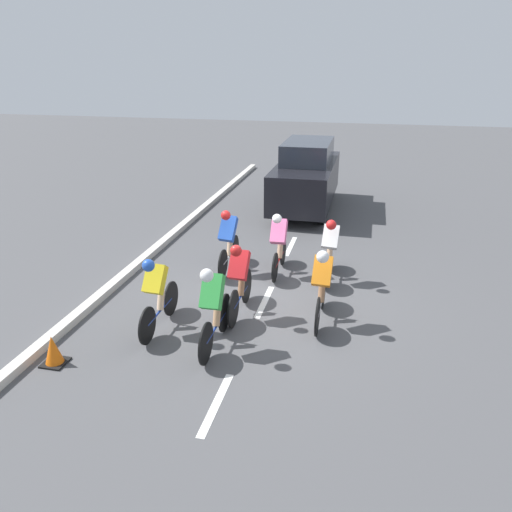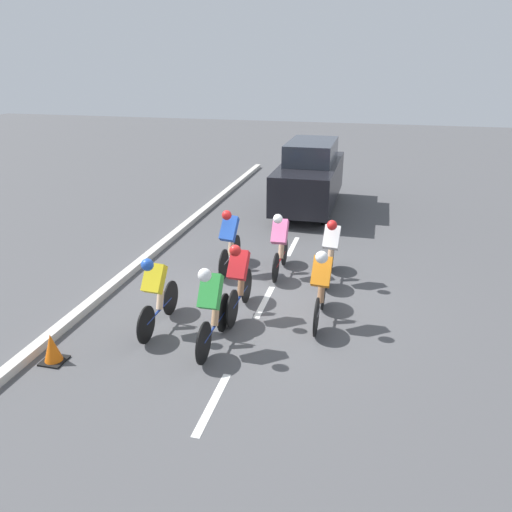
# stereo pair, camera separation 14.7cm
# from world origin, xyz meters

# --- Properties ---
(ground_plane) EXTENTS (60.00, 60.00, 0.00)m
(ground_plane) POSITION_xyz_m (0.00, 0.00, 0.00)
(ground_plane) COLOR #4C4C4F
(lane_stripe_near) EXTENTS (0.12, 1.40, 0.01)m
(lane_stripe_near) POSITION_xyz_m (0.00, 3.28, 0.00)
(lane_stripe_near) COLOR white
(lane_stripe_near) RESTS_ON ground
(lane_stripe_mid) EXTENTS (0.12, 1.40, 0.01)m
(lane_stripe_mid) POSITION_xyz_m (0.00, 0.08, 0.00)
(lane_stripe_mid) COLOR white
(lane_stripe_mid) RESTS_ON ground
(lane_stripe_far) EXTENTS (0.12, 1.40, 0.01)m
(lane_stripe_far) POSITION_xyz_m (0.00, -3.12, 0.00)
(lane_stripe_far) COLOR white
(lane_stripe_far) RESTS_ON ground
(curb) EXTENTS (0.20, 25.26, 0.14)m
(curb) POSITION_xyz_m (3.20, 0.08, 0.07)
(curb) COLOR beige
(curb) RESTS_ON ground
(cyclist_pink) EXTENTS (0.33, 1.63, 1.45)m
(cyclist_pink) POSITION_xyz_m (-0.01, -1.32, 0.76)
(cyclist_pink) COLOR black
(cyclist_pink) RESTS_ON ground
(cyclist_blue) EXTENTS (0.36, 1.62, 1.49)m
(cyclist_blue) POSITION_xyz_m (1.09, -1.20, 0.78)
(cyclist_blue) COLOR black
(cyclist_blue) RESTS_ON ground
(cyclist_green) EXTENTS (0.33, 1.71, 1.51)m
(cyclist_green) POSITION_xyz_m (0.45, 1.90, 0.78)
(cyclist_green) COLOR black
(cyclist_green) RESTS_ON ground
(cyclist_white) EXTENTS (0.35, 1.66, 1.43)m
(cyclist_white) POSITION_xyz_m (-1.12, -1.24, 0.74)
(cyclist_white) COLOR black
(cyclist_white) RESTS_ON ground
(cyclist_orange) EXTENTS (0.34, 1.69, 1.48)m
(cyclist_orange) POSITION_xyz_m (-1.14, 0.65, 0.77)
(cyclist_orange) COLOR black
(cyclist_orange) RESTS_ON ground
(cyclist_yellow) EXTENTS (0.34, 1.68, 1.43)m
(cyclist_yellow) POSITION_xyz_m (1.58, 1.56, 0.75)
(cyclist_yellow) COLOR black
(cyclist_yellow) RESTS_ON ground
(cyclist_red) EXTENTS (0.34, 1.65, 1.48)m
(cyclist_red) POSITION_xyz_m (0.33, 0.71, 0.76)
(cyclist_red) COLOR black
(cyclist_red) RESTS_ON ground
(support_car) EXTENTS (1.70, 4.54, 2.11)m
(support_car) POSITION_xyz_m (0.11, -6.60, 1.06)
(support_car) COLOR black
(support_car) RESTS_ON ground
(traffic_cone) EXTENTS (0.36, 0.36, 0.49)m
(traffic_cone) POSITION_xyz_m (2.75, 2.90, 0.24)
(traffic_cone) COLOR black
(traffic_cone) RESTS_ON ground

